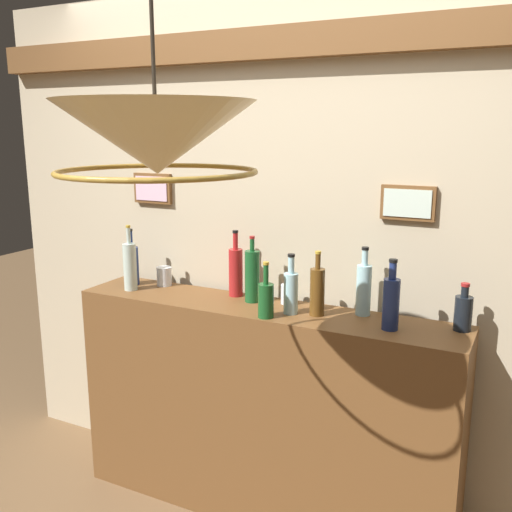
% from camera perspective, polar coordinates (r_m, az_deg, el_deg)
% --- Properties ---
extents(panelled_rear_partition, '(3.33, 0.15, 2.50)m').
position_cam_1_polar(panelled_rear_partition, '(2.79, 2.71, 1.41)').
color(panelled_rear_partition, '#BCAD8E').
rests_on(panelled_rear_partition, ground).
extents(bar_shelf_unit, '(1.85, 0.34, 1.06)m').
position_cam_1_polar(bar_shelf_unit, '(2.85, 0.47, -15.25)').
color(bar_shelf_unit, brown).
rests_on(bar_shelf_unit, ground).
extents(liquor_bottle_rum, '(0.07, 0.07, 0.20)m').
position_cam_1_polar(liquor_bottle_rum, '(2.47, 19.91, -5.25)').
color(liquor_bottle_rum, black).
rests_on(liquor_bottle_rum, bar_shelf_unit).
extents(liquor_bottle_port, '(0.07, 0.07, 0.29)m').
position_cam_1_polar(liquor_bottle_port, '(2.39, 13.28, -4.45)').
color(liquor_bottle_port, navy).
rests_on(liquor_bottle_port, bar_shelf_unit).
extents(liquor_bottle_amaro, '(0.07, 0.07, 0.30)m').
position_cam_1_polar(liquor_bottle_amaro, '(2.54, 10.65, -3.16)').
color(liquor_bottle_amaro, '#A1D1D8').
rests_on(liquor_bottle_amaro, bar_shelf_unit).
extents(liquor_bottle_mezcal, '(0.06, 0.06, 0.29)m').
position_cam_1_polar(liquor_bottle_mezcal, '(2.51, 6.11, -3.45)').
color(liquor_bottle_mezcal, brown).
rests_on(liquor_bottle_mezcal, bar_shelf_unit).
extents(liquor_bottle_whiskey, '(0.08, 0.08, 0.30)m').
position_cam_1_polar(liquor_bottle_whiskey, '(3.06, -12.27, -0.84)').
color(liquor_bottle_whiskey, navy).
rests_on(liquor_bottle_whiskey, bar_shelf_unit).
extents(liquor_bottle_vermouth, '(0.07, 0.07, 0.32)m').
position_cam_1_polar(liquor_bottle_vermouth, '(2.79, -2.03, -1.49)').
color(liquor_bottle_vermouth, '#A51E20').
rests_on(liquor_bottle_vermouth, bar_shelf_unit).
extents(liquor_bottle_scotch, '(0.07, 0.07, 0.33)m').
position_cam_1_polar(liquor_bottle_scotch, '(2.95, -12.42, -0.95)').
color(liquor_bottle_scotch, silver).
rests_on(liquor_bottle_scotch, bar_shelf_unit).
extents(liquor_bottle_sherry, '(0.07, 0.07, 0.32)m').
position_cam_1_polar(liquor_bottle_sherry, '(2.69, -0.38, -1.95)').
color(liquor_bottle_sherry, '#175024').
rests_on(liquor_bottle_sherry, bar_shelf_unit).
extents(liquor_bottle_tequila, '(0.06, 0.06, 0.27)m').
position_cam_1_polar(liquor_bottle_tequila, '(2.53, 3.49, -3.49)').
color(liquor_bottle_tequila, '#A1D1DC').
rests_on(liquor_bottle_tequila, bar_shelf_unit).
extents(liquor_bottle_rye, '(0.07, 0.07, 0.25)m').
position_cam_1_polar(liquor_bottle_rye, '(2.48, 0.99, -4.29)').
color(liquor_bottle_rye, '#184F22').
rests_on(liquor_bottle_rye, bar_shelf_unit).
extents(glass_tumbler_rocks, '(0.07, 0.07, 0.09)m').
position_cam_1_polar(glass_tumbler_rocks, '(2.68, 3.25, -3.81)').
color(glass_tumbler_rocks, silver).
rests_on(glass_tumbler_rocks, bar_shelf_unit).
extents(glass_tumbler_highball, '(0.08, 0.08, 0.10)m').
position_cam_1_polar(glass_tumbler_highball, '(3.02, -9.12, -2.00)').
color(glass_tumbler_highball, silver).
rests_on(glass_tumbler_highball, bar_shelf_unit).
extents(pendant_lamp, '(0.60, 0.60, 0.58)m').
position_cam_1_polar(pendant_lamp, '(1.75, -9.94, 11.31)').
color(pendant_lamp, beige).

